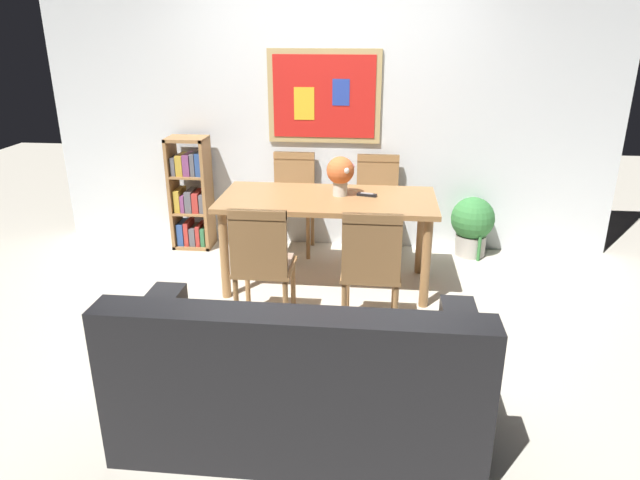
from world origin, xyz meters
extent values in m
plane|color=beige|center=(0.00, 0.00, 0.00)|extent=(12.00, 12.00, 0.00)
cube|color=silver|center=(0.00, 1.57, 1.30)|extent=(5.20, 0.10, 2.60)
cube|color=tan|center=(-0.04, 1.51, 1.41)|extent=(1.02, 0.02, 0.82)
cube|color=red|center=(-0.04, 1.49, 1.41)|extent=(0.92, 0.01, 0.72)
cube|color=gold|center=(-0.22, 1.49, 1.35)|extent=(0.18, 0.00, 0.29)
cube|color=#263FA5|center=(0.11, 1.49, 1.45)|extent=(0.15, 0.00, 0.23)
cube|color=#9E7042|center=(0.08, 0.58, 0.73)|extent=(1.69, 0.80, 0.04)
cylinder|color=#9E7042|center=(-0.68, 0.26, 0.35)|extent=(0.07, 0.07, 0.71)
cylinder|color=#9E7042|center=(0.85, 0.26, 0.35)|extent=(0.07, 0.07, 0.71)
cylinder|color=#9E7042|center=(-0.68, 0.90, 0.35)|extent=(0.07, 0.07, 0.71)
cylinder|color=#9E7042|center=(0.85, 0.90, 0.35)|extent=(0.07, 0.07, 0.71)
cube|color=#9E7042|center=(0.45, -0.13, 0.44)|extent=(0.40, 0.40, 0.03)
cube|color=#997A66|center=(0.45, -0.13, 0.47)|extent=(0.36, 0.36, 0.03)
cylinder|color=#9E7042|center=(0.28, -0.30, 0.21)|extent=(0.04, 0.04, 0.42)
cylinder|color=#9E7042|center=(0.62, -0.30, 0.21)|extent=(0.04, 0.04, 0.42)
cylinder|color=#9E7042|center=(0.28, 0.04, 0.21)|extent=(0.04, 0.04, 0.42)
cylinder|color=#9E7042|center=(0.62, 0.04, 0.21)|extent=(0.04, 0.04, 0.42)
cube|color=#9E7042|center=(0.45, -0.31, 0.68)|extent=(0.38, 0.04, 0.46)
cube|color=#9E7042|center=(0.45, -0.31, 0.88)|extent=(0.38, 0.05, 0.06)
cube|color=#9E7042|center=(-0.31, 1.28, 0.44)|extent=(0.40, 0.40, 0.03)
cube|color=#997A66|center=(-0.31, 1.28, 0.47)|extent=(0.36, 0.36, 0.03)
cylinder|color=#9E7042|center=(-0.14, 1.45, 0.21)|extent=(0.04, 0.04, 0.42)
cylinder|color=#9E7042|center=(-0.48, 1.45, 0.21)|extent=(0.04, 0.04, 0.42)
cylinder|color=#9E7042|center=(-0.14, 1.11, 0.21)|extent=(0.04, 0.04, 0.42)
cylinder|color=#9E7042|center=(-0.48, 1.11, 0.21)|extent=(0.04, 0.04, 0.42)
cube|color=#9E7042|center=(-0.31, 1.46, 0.68)|extent=(0.38, 0.04, 0.46)
cube|color=#9E7042|center=(-0.31, 1.46, 0.88)|extent=(0.38, 0.05, 0.06)
cube|color=#9E7042|center=(-0.29, -0.13, 0.44)|extent=(0.40, 0.40, 0.03)
cube|color=#997A66|center=(-0.29, -0.13, 0.47)|extent=(0.36, 0.36, 0.03)
cylinder|color=#9E7042|center=(-0.46, -0.30, 0.21)|extent=(0.04, 0.04, 0.42)
cylinder|color=#9E7042|center=(-0.12, -0.30, 0.21)|extent=(0.04, 0.04, 0.42)
cylinder|color=#9E7042|center=(-0.46, 0.04, 0.21)|extent=(0.04, 0.04, 0.42)
cylinder|color=#9E7042|center=(-0.12, 0.04, 0.21)|extent=(0.04, 0.04, 0.42)
cube|color=#9E7042|center=(-0.29, -0.31, 0.68)|extent=(0.38, 0.04, 0.46)
cube|color=#9E7042|center=(-0.29, -0.31, 0.88)|extent=(0.38, 0.05, 0.06)
cube|color=#9E7042|center=(0.47, 1.25, 0.44)|extent=(0.40, 0.40, 0.03)
cube|color=#997A66|center=(0.47, 1.25, 0.47)|extent=(0.36, 0.36, 0.03)
cylinder|color=#9E7042|center=(0.64, 1.42, 0.21)|extent=(0.04, 0.04, 0.42)
cylinder|color=#9E7042|center=(0.30, 1.42, 0.21)|extent=(0.04, 0.04, 0.42)
cylinder|color=#9E7042|center=(0.64, 1.08, 0.21)|extent=(0.04, 0.04, 0.42)
cylinder|color=#9E7042|center=(0.30, 1.08, 0.21)|extent=(0.04, 0.04, 0.42)
cube|color=#9E7042|center=(0.47, 1.43, 0.68)|extent=(0.38, 0.04, 0.46)
cube|color=#9E7042|center=(0.47, 1.43, 0.88)|extent=(0.38, 0.05, 0.06)
cube|color=black|center=(0.12, -1.21, 0.20)|extent=(1.80, 0.84, 0.40)
cube|color=black|center=(0.12, -1.53, 0.62)|extent=(1.80, 0.20, 0.44)
cube|color=black|center=(-0.69, -1.21, 0.51)|extent=(0.18, 0.80, 0.22)
cube|color=black|center=(0.93, -1.21, 0.51)|extent=(0.18, 0.80, 0.22)
cube|color=#B78C33|center=(-0.33, -1.39, 0.56)|extent=(0.32, 0.16, 0.33)
cube|color=#8C6B4C|center=(0.12, -1.39, 0.56)|extent=(0.32, 0.16, 0.33)
cube|color=#334C72|center=(0.57, -1.39, 0.56)|extent=(0.32, 0.16, 0.33)
cube|color=#9E7042|center=(-1.44, 1.32, 0.53)|extent=(0.03, 0.28, 1.06)
cube|color=#9E7042|center=(-1.11, 1.32, 0.53)|extent=(0.03, 0.28, 1.06)
cube|color=#9E7042|center=(-1.28, 1.32, 0.01)|extent=(0.36, 0.28, 0.03)
cube|color=#9E7042|center=(-1.28, 1.32, 1.04)|extent=(0.36, 0.28, 0.03)
cube|color=#9E7042|center=(-1.28, 1.32, 0.35)|extent=(0.30, 0.28, 0.02)
cube|color=#9E7042|center=(-1.28, 1.32, 0.70)|extent=(0.30, 0.28, 0.02)
cube|color=#2D4C8C|center=(-1.38, 1.32, 0.14)|extent=(0.06, 0.22, 0.21)
cube|color=#B2332D|center=(-1.32, 1.32, 0.14)|extent=(0.04, 0.22, 0.23)
cube|color=#595960|center=(-1.27, 1.32, 0.12)|extent=(0.05, 0.22, 0.17)
cube|color=#B2332D|center=(-1.21, 1.32, 0.13)|extent=(0.04, 0.22, 0.20)
cube|color=#337247|center=(-1.17, 1.32, 0.12)|extent=(0.04, 0.22, 0.17)
cube|color=gold|center=(-1.39, 1.32, 0.47)|extent=(0.06, 0.22, 0.21)
cube|color=#7F3F72|center=(-1.34, 1.32, 0.44)|extent=(0.04, 0.22, 0.16)
cube|color=#595960|center=(-1.28, 1.32, 0.46)|extent=(0.06, 0.22, 0.20)
cube|color=#B2332D|center=(-1.21, 1.32, 0.46)|extent=(0.06, 0.22, 0.19)
cube|color=#595960|center=(-1.14, 1.32, 0.45)|extent=(0.06, 0.22, 0.17)
cube|color=#595960|center=(-1.39, 1.32, 0.80)|extent=(0.04, 0.22, 0.17)
cube|color=gold|center=(-1.34, 1.32, 0.81)|extent=(0.06, 0.22, 0.19)
cube|color=#7F3F72|center=(-1.27, 1.32, 0.81)|extent=(0.06, 0.22, 0.19)
cube|color=#595960|center=(-1.21, 1.32, 0.82)|extent=(0.04, 0.22, 0.21)
cube|color=#2D4C8C|center=(-1.16, 1.32, 0.82)|extent=(0.05, 0.22, 0.21)
cylinder|color=#B2ADA3|center=(1.34, 1.36, 0.10)|extent=(0.28, 0.28, 0.20)
cylinder|color=#332319|center=(1.34, 1.36, 0.19)|extent=(0.25, 0.25, 0.02)
sphere|color=#387F3D|center=(1.34, 1.36, 0.35)|extent=(0.39, 0.39, 0.39)
cylinder|color=#387F3D|center=(1.40, 1.22, 0.10)|extent=(0.03, 0.03, 0.28)
cylinder|color=#387F3D|center=(1.47, 1.45, 0.08)|extent=(0.03, 0.03, 0.31)
cylinder|color=beige|center=(0.18, 0.65, 0.81)|extent=(0.12, 0.12, 0.13)
sphere|color=#D86633|center=(0.18, 0.65, 0.95)|extent=(0.22, 0.22, 0.22)
sphere|color=#D86633|center=(0.13, 0.72, 0.96)|extent=(0.06, 0.06, 0.06)
sphere|color=silver|center=(0.22, 0.57, 0.96)|extent=(0.06, 0.06, 0.06)
sphere|color=pink|center=(0.26, 0.67, 0.97)|extent=(0.05, 0.05, 0.05)
cube|color=black|center=(0.39, 0.65, 0.76)|extent=(0.16, 0.08, 0.02)
cube|color=gray|center=(0.39, 0.65, 0.77)|extent=(0.10, 0.06, 0.00)
camera|label=1|loc=(0.48, -3.71, 2.02)|focal=32.14mm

